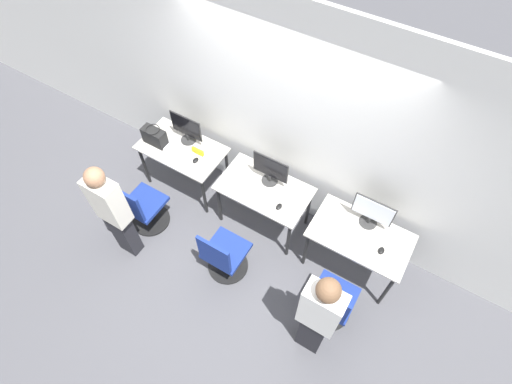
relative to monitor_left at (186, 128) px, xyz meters
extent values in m
plane|color=#4C4C51|center=(1.19, -0.46, -0.93)|extent=(20.00, 20.00, 0.00)
cube|color=silver|center=(1.19, 0.28, 0.47)|extent=(12.00, 0.05, 2.80)
cube|color=#BCB7AD|center=(0.00, -0.15, -0.22)|extent=(1.06, 0.62, 0.02)
cylinder|color=black|center=(-0.48, -0.41, -0.58)|extent=(0.04, 0.04, 0.70)
cylinder|color=black|center=(0.48, -0.41, -0.58)|extent=(0.04, 0.04, 0.70)
cylinder|color=black|center=(-0.48, 0.11, -0.58)|extent=(0.04, 0.04, 0.70)
cylinder|color=black|center=(0.48, 0.11, -0.58)|extent=(0.04, 0.04, 0.70)
cylinder|color=#2D2D2D|center=(0.00, 0.00, -0.20)|extent=(0.19, 0.19, 0.01)
cylinder|color=#2D2D2D|center=(0.00, 0.00, -0.15)|extent=(0.04, 0.04, 0.09)
cube|color=#2D2D2D|center=(0.00, 0.00, 0.03)|extent=(0.44, 0.01, 0.31)
cube|color=black|center=(0.00, -0.01, 0.03)|extent=(0.42, 0.01, 0.29)
cube|color=silver|center=(0.00, -0.22, -0.20)|extent=(0.39, 0.15, 0.02)
ellipsoid|color=black|center=(0.28, -0.23, -0.19)|extent=(0.06, 0.09, 0.03)
cylinder|color=black|center=(-0.06, -0.90, -0.92)|extent=(0.48, 0.48, 0.03)
cylinder|color=black|center=(-0.06, -0.90, -0.72)|extent=(0.04, 0.04, 0.36)
cube|color=navy|center=(-0.06, -0.90, -0.52)|extent=(0.44, 0.44, 0.05)
cube|color=navy|center=(-0.06, -1.10, -0.28)|extent=(0.40, 0.04, 0.44)
cube|color=#232328|center=(-0.01, -1.32, -0.58)|extent=(0.25, 0.16, 0.71)
cube|color=silver|center=(-0.01, -1.32, 0.09)|extent=(0.36, 0.20, 0.62)
sphere|color=#9E7051|center=(-0.01, -1.32, 0.50)|extent=(0.20, 0.20, 0.20)
cube|color=#BCB7AD|center=(1.19, -0.15, -0.22)|extent=(1.06, 0.62, 0.02)
cylinder|color=black|center=(0.71, -0.41, -0.58)|extent=(0.04, 0.04, 0.70)
cylinder|color=black|center=(1.67, -0.41, -0.58)|extent=(0.04, 0.04, 0.70)
cylinder|color=black|center=(0.71, 0.11, -0.58)|extent=(0.04, 0.04, 0.70)
cylinder|color=black|center=(1.67, 0.11, -0.58)|extent=(0.04, 0.04, 0.70)
cylinder|color=#2D2D2D|center=(1.19, -0.03, -0.20)|extent=(0.19, 0.19, 0.01)
cylinder|color=#2D2D2D|center=(1.19, -0.03, -0.15)|extent=(0.04, 0.04, 0.09)
cube|color=#2D2D2D|center=(1.19, -0.02, 0.03)|extent=(0.44, 0.01, 0.31)
cube|color=black|center=(1.19, -0.03, 0.03)|extent=(0.42, 0.01, 0.29)
cube|color=silver|center=(1.19, -0.28, -0.20)|extent=(0.39, 0.15, 0.02)
ellipsoid|color=black|center=(1.46, -0.29, -0.19)|extent=(0.06, 0.09, 0.03)
cylinder|color=black|center=(1.15, -0.92, -0.92)|extent=(0.48, 0.48, 0.03)
cylinder|color=black|center=(1.15, -0.92, -0.72)|extent=(0.04, 0.04, 0.36)
cube|color=navy|center=(1.15, -0.92, -0.52)|extent=(0.44, 0.44, 0.05)
cube|color=navy|center=(1.15, -1.12, -0.28)|extent=(0.40, 0.04, 0.44)
cube|color=#BCB7AD|center=(2.38, -0.15, -0.22)|extent=(1.06, 0.62, 0.02)
cylinder|color=black|center=(1.90, -0.41, -0.58)|extent=(0.04, 0.04, 0.70)
cylinder|color=black|center=(2.86, -0.41, -0.58)|extent=(0.04, 0.04, 0.70)
cylinder|color=black|center=(1.90, 0.11, -0.58)|extent=(0.04, 0.04, 0.70)
cylinder|color=black|center=(2.86, 0.11, -0.58)|extent=(0.04, 0.04, 0.70)
cylinder|color=#2D2D2D|center=(2.38, 0.03, -0.20)|extent=(0.19, 0.19, 0.01)
cylinder|color=#2D2D2D|center=(2.38, 0.03, -0.15)|extent=(0.04, 0.04, 0.09)
cube|color=#2D2D2D|center=(2.38, 0.04, 0.03)|extent=(0.44, 0.01, 0.31)
cube|color=silver|center=(2.38, 0.03, 0.03)|extent=(0.42, 0.01, 0.29)
cube|color=silver|center=(2.38, -0.23, -0.20)|extent=(0.39, 0.15, 0.02)
ellipsoid|color=black|center=(2.63, -0.22, -0.19)|extent=(0.06, 0.09, 0.03)
cylinder|color=black|center=(2.41, -0.78, -0.92)|extent=(0.48, 0.48, 0.03)
cylinder|color=black|center=(2.41, -0.78, -0.72)|extent=(0.04, 0.04, 0.36)
cube|color=navy|center=(2.41, -0.78, -0.52)|extent=(0.44, 0.44, 0.05)
cube|color=navy|center=(2.41, -0.99, -0.28)|extent=(0.40, 0.04, 0.44)
cube|color=#232328|center=(2.37, -1.20, -0.57)|extent=(0.25, 0.16, 0.73)
cube|color=white|center=(2.37, -1.20, 0.12)|extent=(0.36, 0.20, 0.64)
sphere|color=brown|center=(2.37, -1.20, 0.54)|extent=(0.21, 0.21, 0.21)
cube|color=black|center=(-0.32, -0.24, -0.10)|extent=(0.30, 0.14, 0.22)
torus|color=black|center=(-0.32, -0.24, 0.03)|extent=(0.18, 0.18, 0.01)
cube|color=yellow|center=(0.23, -0.12, -0.17)|extent=(0.16, 0.03, 0.08)
camera|label=1|loc=(2.48, -2.48, 3.51)|focal=28.00mm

